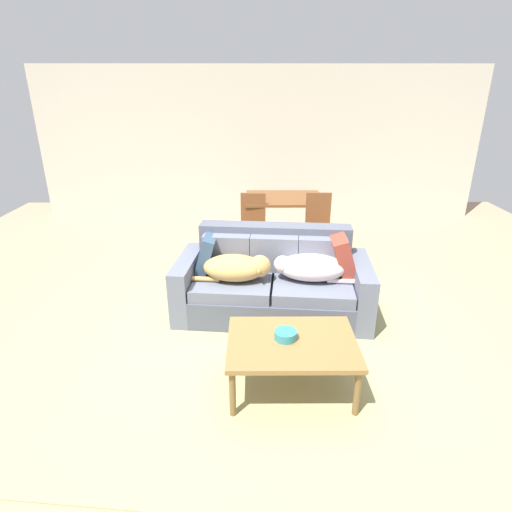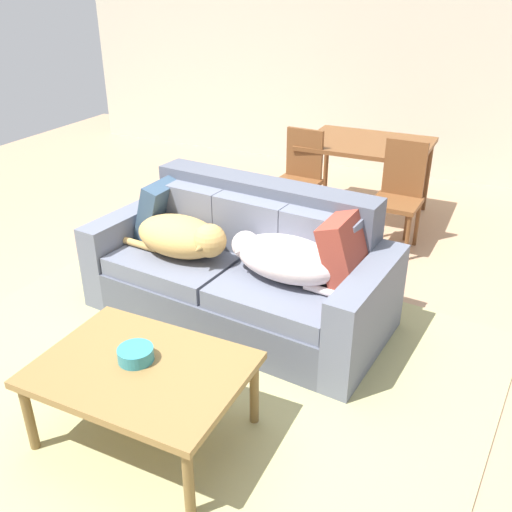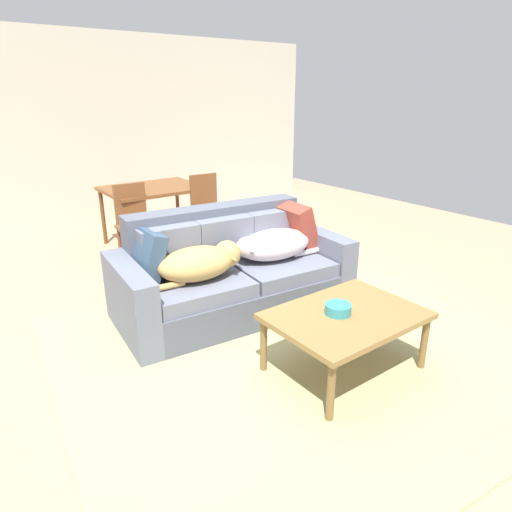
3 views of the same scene
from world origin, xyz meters
name	(u,v)px [view 2 (image 2 of 3)]	position (x,y,z in m)	size (l,w,h in m)	color
ground_plane	(211,329)	(0.00, 0.00, 0.00)	(10.00, 10.00, 0.00)	tan
back_partition	(378,55)	(0.00, 4.00, 1.35)	(8.00, 0.12, 2.70)	beige
area_rug	(175,383)	(0.09, -0.60, 0.01)	(3.43, 3.20, 0.01)	tan
couch	(243,270)	(0.10, 0.30, 0.34)	(2.14, 1.14, 0.91)	#505563
dog_on_left_cushion	(183,237)	(-0.28, 0.15, 0.58)	(0.83, 0.46, 0.29)	tan
dog_on_right_cushion	(285,258)	(0.47, 0.16, 0.58)	(0.87, 0.47, 0.27)	silver
throw_pillow_by_left_arm	(162,208)	(-0.64, 0.42, 0.63)	(0.13, 0.43, 0.43)	#354D65
throw_pillow_by_right_arm	(348,252)	(0.85, 0.28, 0.65)	(0.16, 0.46, 0.46)	brown
coffee_table	(141,374)	(0.19, -1.01, 0.40)	(1.03, 0.76, 0.45)	olive
bowl_on_coffee_table	(136,354)	(0.14, -0.97, 0.49)	(0.18, 0.18, 0.07)	teal
dining_table	(367,149)	(0.36, 2.45, 0.68)	(1.18, 0.93, 0.75)	brown
dining_chair_near_left	(299,175)	(-0.13, 1.92, 0.51)	(0.43, 0.43, 0.92)	brown
dining_chair_near_right	(399,192)	(0.82, 1.88, 0.51)	(0.42, 0.42, 0.94)	brown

